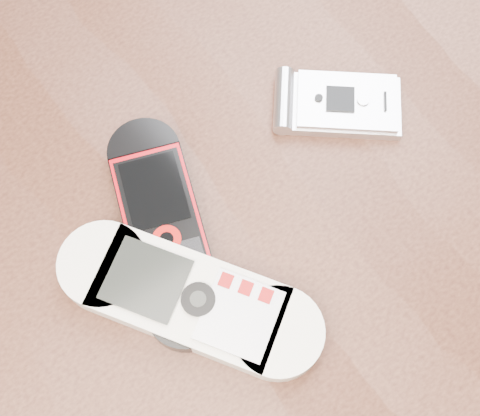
{
  "coord_description": "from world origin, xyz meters",
  "views": [
    {
      "loc": [
        -0.09,
        -0.13,
        1.19
      ],
      "look_at": [
        0.01,
        0.0,
        0.76
      ],
      "focal_mm": 50.0,
      "sensor_mm": 36.0,
      "label": 1
    }
  ],
  "objects_px": {
    "table": "(235,260)",
    "nokia_black_red": "(164,229)",
    "nokia_white": "(189,299)",
    "motorola_razr": "(343,104)"
  },
  "relations": [
    {
      "from": "table",
      "to": "motorola_razr",
      "type": "relative_size",
      "value": 12.4
    },
    {
      "from": "nokia_white",
      "to": "motorola_razr",
      "type": "distance_m",
      "value": 0.18
    },
    {
      "from": "nokia_white",
      "to": "motorola_razr",
      "type": "xyz_separation_m",
      "value": [
        0.18,
        0.05,
        -0.0
      ]
    },
    {
      "from": "table",
      "to": "nokia_black_red",
      "type": "relative_size",
      "value": 7.04
    },
    {
      "from": "nokia_black_red",
      "to": "nokia_white",
      "type": "bearing_deg",
      "value": -85.46
    },
    {
      "from": "nokia_white",
      "to": "nokia_black_red",
      "type": "relative_size",
      "value": 1.08
    },
    {
      "from": "table",
      "to": "nokia_black_red",
      "type": "height_order",
      "value": "nokia_black_red"
    },
    {
      "from": "table",
      "to": "nokia_white",
      "type": "relative_size",
      "value": 6.53
    },
    {
      "from": "table",
      "to": "nokia_black_red",
      "type": "distance_m",
      "value": 0.12
    },
    {
      "from": "nokia_black_red",
      "to": "motorola_razr",
      "type": "bearing_deg",
      "value": 21.52
    }
  ]
}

